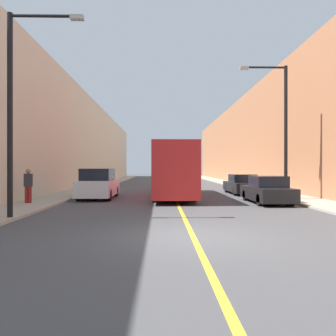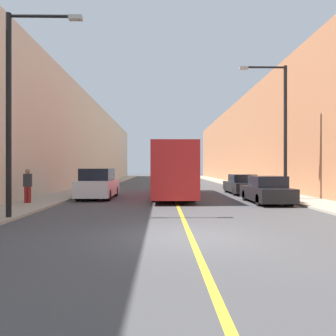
{
  "view_description": "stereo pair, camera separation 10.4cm",
  "coord_description": "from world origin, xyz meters",
  "px_view_note": "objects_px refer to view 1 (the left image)",
  "views": [
    {
      "loc": [
        -0.92,
        -9.21,
        1.93
      ],
      "look_at": [
        -0.26,
        19.47,
        1.92
      ],
      "focal_mm": 35.0,
      "sensor_mm": 36.0,
      "label": 1
    },
    {
      "loc": [
        -0.81,
        -9.22,
        1.93
      ],
      "look_at": [
        -0.26,
        19.47,
        1.92
      ],
      "focal_mm": 35.0,
      "sensor_mm": 36.0,
      "label": 2
    }
  ],
  "objects_px": {
    "bus": "(172,170)",
    "car_right_near": "(267,191)",
    "parked_suv_left": "(99,185)",
    "car_right_mid": "(242,185)",
    "street_lamp_right": "(282,123)",
    "pedestrian": "(28,185)",
    "street_lamp_left": "(17,100)"
  },
  "relations": [
    {
      "from": "car_right_mid",
      "to": "pedestrian",
      "type": "distance_m",
      "value": 14.63
    },
    {
      "from": "car_right_near",
      "to": "car_right_mid",
      "type": "distance_m",
      "value": 6.29
    },
    {
      "from": "car_right_near",
      "to": "street_lamp_right",
      "type": "relative_size",
      "value": 0.57
    },
    {
      "from": "parked_suv_left",
      "to": "street_lamp_right",
      "type": "bearing_deg",
      "value": -7.77
    },
    {
      "from": "bus",
      "to": "car_right_near",
      "type": "relative_size",
      "value": 2.58
    },
    {
      "from": "parked_suv_left",
      "to": "car_right_mid",
      "type": "xyz_separation_m",
      "value": [
        9.93,
        3.31,
        -0.21
      ]
    },
    {
      "from": "street_lamp_right",
      "to": "bus",
      "type": "bearing_deg",
      "value": 155.6
    },
    {
      "from": "car_right_near",
      "to": "pedestrian",
      "type": "height_order",
      "value": "pedestrian"
    },
    {
      "from": "car_right_mid",
      "to": "street_lamp_left",
      "type": "relative_size",
      "value": 0.63
    },
    {
      "from": "car_right_near",
      "to": "street_lamp_left",
      "type": "relative_size",
      "value": 0.59
    },
    {
      "from": "street_lamp_left",
      "to": "pedestrian",
      "type": "relative_size",
      "value": 4.27
    },
    {
      "from": "car_right_near",
      "to": "street_lamp_right",
      "type": "height_order",
      "value": "street_lamp_right"
    },
    {
      "from": "street_lamp_right",
      "to": "pedestrian",
      "type": "xyz_separation_m",
      "value": [
        -14.08,
        -2.04,
        -3.59
      ]
    },
    {
      "from": "parked_suv_left",
      "to": "street_lamp_left",
      "type": "height_order",
      "value": "street_lamp_left"
    },
    {
      "from": "bus",
      "to": "car_right_near",
      "type": "distance_m",
      "value": 6.76
    },
    {
      "from": "street_lamp_left",
      "to": "pedestrian",
      "type": "distance_m",
      "value": 6.19
    },
    {
      "from": "car_right_mid",
      "to": "pedestrian",
      "type": "bearing_deg",
      "value": -152.0
    },
    {
      "from": "parked_suv_left",
      "to": "car_right_near",
      "type": "height_order",
      "value": "parked_suv_left"
    },
    {
      "from": "car_right_near",
      "to": "pedestrian",
      "type": "relative_size",
      "value": 2.53
    },
    {
      "from": "car_right_near",
      "to": "street_lamp_left",
      "type": "bearing_deg",
      "value": -153.88
    },
    {
      "from": "bus",
      "to": "car_right_near",
      "type": "bearing_deg",
      "value": -40.9
    },
    {
      "from": "car_right_mid",
      "to": "street_lamp_right",
      "type": "xyz_separation_m",
      "value": [
        1.17,
        -4.82,
        3.95
      ]
    },
    {
      "from": "car_right_mid",
      "to": "street_lamp_right",
      "type": "bearing_deg",
      "value": -76.34
    },
    {
      "from": "parked_suv_left",
      "to": "bus",
      "type": "bearing_deg",
      "value": 16.43
    },
    {
      "from": "parked_suv_left",
      "to": "car_right_mid",
      "type": "distance_m",
      "value": 10.47
    },
    {
      "from": "car_right_near",
      "to": "street_lamp_left",
      "type": "xyz_separation_m",
      "value": [
        -11.17,
        -5.48,
        3.79
      ]
    },
    {
      "from": "parked_suv_left",
      "to": "car_right_near",
      "type": "relative_size",
      "value": 1.1
    },
    {
      "from": "bus",
      "to": "pedestrian",
      "type": "height_order",
      "value": "bus"
    },
    {
      "from": "pedestrian",
      "to": "car_right_near",
      "type": "bearing_deg",
      "value": 2.59
    },
    {
      "from": "parked_suv_left",
      "to": "street_lamp_left",
      "type": "relative_size",
      "value": 0.65
    },
    {
      "from": "street_lamp_left",
      "to": "pedestrian",
      "type": "height_order",
      "value": "street_lamp_left"
    },
    {
      "from": "car_right_mid",
      "to": "street_lamp_left",
      "type": "bearing_deg",
      "value": -133.98
    }
  ]
}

